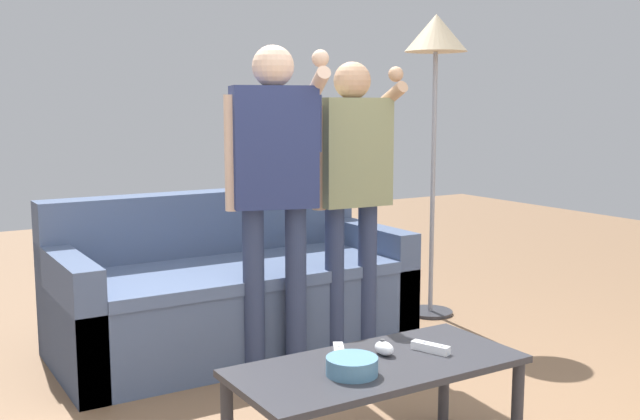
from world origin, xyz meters
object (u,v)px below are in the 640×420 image
Objects in this scene: coffee_table at (377,377)px; game_remote_nunchuk at (384,348)px; couch at (230,294)px; snack_bowl at (352,366)px; game_remote_wand_far at (430,348)px; floor_lamp at (436,52)px; player_center at (274,172)px; game_remote_wand_near at (339,352)px; player_right at (352,174)px.

coffee_table is 0.12m from game_remote_nunchuk.
couch is 21.00× the size of game_remote_nunchuk.
snack_bowl reaches higher than game_remote_wand_far.
floor_lamp reaches higher than game_remote_wand_far.
floor_lamp reaches higher than game_remote_nunchuk.
player_center reaches higher than game_remote_nunchuk.
game_remote_wand_near is at bearing 155.65° from game_remote_nunchuk.
game_remote_wand_near is at bearing 70.35° from snack_bowl.
player_right reaches higher than coffee_table.
couch is at bearing 81.01° from game_remote_wand_near.
player_center is at bearing -173.80° from player_right.
snack_bowl is 1.26m from player_center.
player_center reaches higher than game_remote_wand_far.
coffee_table is at bearing -57.09° from game_remote_wand_near.
couch reaches higher than game_remote_wand_far.
player_center reaches higher than couch.
game_remote_wand_near is (-0.70, -0.98, -0.53)m from player_right.
floor_lamp is 1.52m from player_center.
player_right reaches higher than game_remote_wand_far.
coffee_table is 1.23m from player_center.
floor_lamp reaches higher than player_center.
player_center reaches higher than game_remote_wand_near.
player_right is 1.29m from game_remote_wand_far.
coffee_table is (-0.15, -1.55, 0.07)m from couch.
game_remote_nunchuk reaches higher than coffee_table.
game_remote_nunchuk is 1.29m from player_right.
player_right is at bearing 61.92° from game_remote_nunchuk.
snack_bowl is at bearing -123.71° from player_right.
player_right is (-0.85, -0.37, -0.66)m from floor_lamp.
game_remote_wand_near is at bearing -139.00° from floor_lamp.
game_remote_nunchuk is 0.06× the size of player_center.
floor_lamp reaches higher than couch.
couch reaches higher than snack_bowl.
player_right is at bearing 54.18° from game_remote_wand_near.
floor_lamp reaches higher than game_remote_wand_near.
game_remote_wand_near is at bearing -104.07° from player_center.
couch reaches higher than game_remote_wand_near.
game_remote_wand_far is at bearing -85.67° from player_center.
couch is 1.87m from floor_lamp.
player_right is (0.56, 1.04, 0.52)m from game_remote_nunchuk.
floor_lamp reaches higher than player_right.
couch is 1.51m from game_remote_nunchuk.
game_remote_wand_near reaches higher than coffee_table.
coffee_table is 6.93× the size of game_remote_wand_far.
couch is at bearing 87.01° from game_remote_nunchuk.
player_center is 1.20m from game_remote_wand_far.
snack_bowl is (-0.29, -1.60, 0.15)m from couch.
game_remote_wand_far is at bearing -109.59° from player_right.
game_remote_nunchuk is (-0.08, -1.50, 0.14)m from couch.
player_center is at bearing 81.68° from coffee_table.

